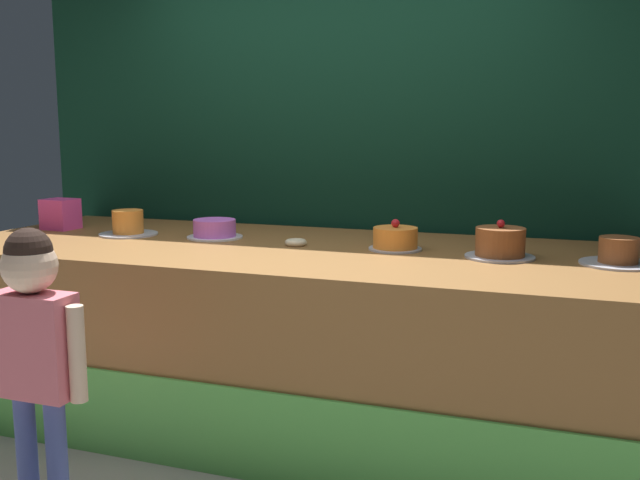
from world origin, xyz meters
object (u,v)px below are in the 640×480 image
(cake_far_left, at_px, (128,224))
(cake_center, at_px, (395,239))
(pink_box, at_px, (60,214))
(cake_right, at_px, (500,243))
(cake_left, at_px, (215,229))
(cake_far_right, at_px, (618,253))
(donut, at_px, (296,242))
(child_figure, at_px, (34,336))

(cake_far_left, bearing_deg, cake_center, 1.07)
(pink_box, xyz_separation_m, cake_right, (2.55, -0.08, -0.02))
(cake_center, distance_m, cake_right, 0.51)
(cake_left, bearing_deg, cake_far_right, -2.30)
(cake_far_left, bearing_deg, donut, -1.12)
(donut, xyz_separation_m, cake_left, (-0.51, 0.09, 0.03))
(donut, bearing_deg, pink_box, 176.96)
(pink_box, xyz_separation_m, cake_far_left, (0.51, -0.06, -0.03))
(cake_center, relative_size, cake_far_right, 0.80)
(cake_far_left, distance_m, cake_left, 0.51)
(cake_far_left, bearing_deg, cake_right, -0.52)
(child_figure, relative_size, cake_right, 3.59)
(cake_far_left, bearing_deg, cake_left, 7.33)
(child_figure, xyz_separation_m, cake_right, (1.57, 1.29, 0.24))
(donut, height_order, cake_left, cake_left)
(donut, height_order, cake_far_right, cake_far_right)
(child_figure, bearing_deg, cake_far_left, 109.89)
(cake_far_left, bearing_deg, child_figure, -70.11)
(child_figure, bearing_deg, cake_right, 39.41)
(cake_center, bearing_deg, cake_right, -5.28)
(child_figure, distance_m, cake_far_left, 1.41)
(cake_center, xyz_separation_m, cake_right, (0.51, -0.05, 0.01))
(cake_center, height_order, cake_far_right, cake_center)
(cake_left, xyz_separation_m, cake_far_right, (2.04, -0.08, 0.00))
(cake_far_left, height_order, cake_left, cake_far_left)
(cake_left, bearing_deg, donut, -9.52)
(child_figure, bearing_deg, cake_left, 88.44)
(pink_box, relative_size, cake_left, 0.59)
(cake_center, xyz_separation_m, cake_far_right, (1.02, -0.04, -0.00))
(cake_center, bearing_deg, child_figure, -128.38)
(child_figure, xyz_separation_m, cake_left, (0.04, 1.37, 0.22))
(donut, relative_size, cake_far_left, 0.34)
(cake_far_left, xyz_separation_m, cake_center, (1.53, 0.03, -0.00))
(cake_right, bearing_deg, child_figure, -140.59)
(pink_box, bearing_deg, cake_center, -0.92)
(child_figure, relative_size, cake_left, 3.80)
(cake_right, xyz_separation_m, cake_far_right, (0.51, 0.00, -0.02))
(donut, bearing_deg, cake_far_left, 178.88)
(cake_right, distance_m, cake_far_right, 0.51)
(pink_box, xyz_separation_m, cake_left, (1.02, 0.00, -0.04))
(cake_left, distance_m, cake_right, 1.53)
(pink_box, xyz_separation_m, donut, (1.53, -0.08, -0.07))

